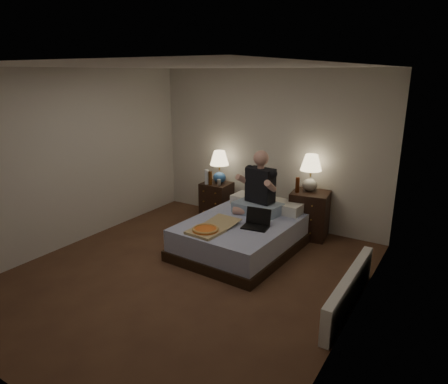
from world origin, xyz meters
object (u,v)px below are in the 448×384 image
Objects in this scene: nightstand_left at (217,200)px; water_bottle at (207,177)px; nightstand_right at (309,214)px; bed at (242,235)px; beer_bottle_right at (297,185)px; lamp_right at (311,173)px; beer_bottle_left at (210,178)px; laptop at (256,219)px; radiator at (349,291)px; pizza_box at (205,230)px; lamp_left at (219,167)px; soda_can at (219,182)px; person at (258,183)px.

nightstand_left is 2.45× the size of water_bottle.
nightstand_right is (1.67, 0.03, 0.05)m from nightstand_left.
bed is 7.73× the size of beer_bottle_right.
lamp_right reaches higher than beer_bottle_right.
bed is 7.11× the size of water_bottle.
bed is 2.90× the size of nightstand_left.
beer_bottle_right is (1.53, 0.06, 0.10)m from beer_bottle_left.
laptop is (-0.16, -1.02, -0.26)m from beer_bottle_right.
bed is at bearing 158.70° from radiator.
nightstand_right is 0.93× the size of pizza_box.
radiator is (2.70, -1.65, -0.69)m from lamp_left.
soda_can is at bearing -61.05° from lamp_left.
beer_bottle_left reaches higher than nightstand_left.
water_bottle is 2.50× the size of soda_can.
pizza_box is (-0.81, -1.62, 0.13)m from nightstand_right.
beer_bottle_left is (-0.03, -0.14, 0.42)m from nightstand_left.
water_bottle reaches higher than laptop.
soda_can is at bearing -179.39° from beer_bottle_right.
beer_bottle_left is 1.68m from laptop.
lamp_right is (1.63, 0.10, 0.68)m from nightstand_left.
person reaches higher than nightstand_right.
nightstand_right is at bearing 5.78° from beer_bottle_left.
pizza_box is (0.90, -1.45, -0.24)m from beer_bottle_left.
water_bottle is 0.23m from soda_can.
water_bottle is at bearing -177.63° from beer_bottle_right.
water_bottle is 0.33× the size of pizza_box.
water_bottle is 1.09× the size of beer_bottle_right.
lamp_right is 2.19m from radiator.
radiator is (1.87, -0.02, -0.28)m from pizza_box.
pizza_box is 0.47× the size of radiator.
lamp_left reaches higher than nightstand_left.
laptop reaches higher than nightstand_left.
water_bottle is 0.16× the size of radiator.
nightstand_right is 0.64m from lamp_right.
lamp_left is 2.43× the size of beer_bottle_right.
person is (-0.58, -0.60, 0.56)m from nightstand_right.
nightstand_left is 1.77m from lamp_right.
lamp_right reaches higher than soda_can.
beer_bottle_right reaches higher than radiator.
beer_bottle_right reaches higher than water_bottle.
nightstand_left is 0.66× the size of person.
bed is at bearing 145.22° from laptop.
bed is at bearing -130.15° from nightstand_right.
bed is 3.17× the size of lamp_right.
laptop is at bearing -103.76° from lamp_right.
nightstand_right is 1.26× the size of lamp_right.
laptop reaches higher than pizza_box.
beer_bottle_right reaches higher than beer_bottle_left.
soda_can reaches higher than nightstand_left.
beer_bottle_right is (-0.13, -0.18, -0.16)m from lamp_right.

